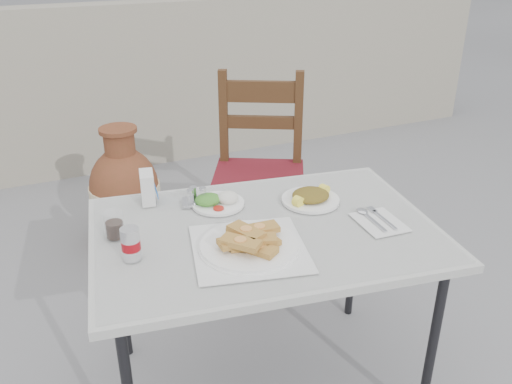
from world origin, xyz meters
name	(u,v)px	position (x,y,z in m)	size (l,w,h in m)	color
ground	(296,364)	(0.00, 0.00, 0.00)	(80.00, 80.00, 0.00)	#5F5F61
cafe_table	(265,240)	(-0.17, -0.04, 0.67)	(1.29, 0.97, 0.72)	black
pide_plate	(249,240)	(-0.28, -0.14, 0.75)	(0.43, 0.43, 0.07)	silver
salad_rice_plate	(217,201)	(-0.26, 0.19, 0.74)	(0.20, 0.20, 0.05)	white
salad_chopped_plate	(311,197)	(0.07, 0.07, 0.74)	(0.22, 0.22, 0.05)	white
soda_can	(131,244)	(-0.63, -0.05, 0.77)	(0.06, 0.06, 0.11)	silver
cola_glass	(114,226)	(-0.66, 0.11, 0.76)	(0.06, 0.06, 0.09)	white
napkin_holder	(147,187)	(-0.49, 0.32, 0.78)	(0.08, 0.11, 0.12)	silver
condiment_caddy	(196,198)	(-0.33, 0.23, 0.74)	(0.12, 0.10, 0.07)	silver
cutlery_napkin	(377,220)	(0.21, -0.16, 0.72)	(0.16, 0.21, 0.01)	silver
chair	(259,173)	(0.18, 0.79, 0.53)	(0.61, 0.61, 1.02)	black
terracotta_urn	(125,190)	(-0.42, 1.32, 0.32)	(0.40, 0.40, 0.69)	brown
back_wall	(143,85)	(0.00, 2.50, 0.60)	(6.00, 0.25, 1.20)	gray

